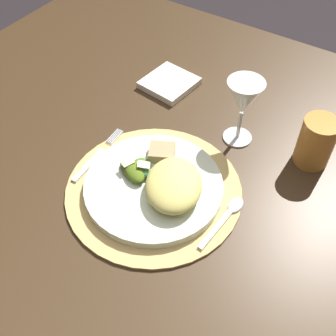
{
  "coord_description": "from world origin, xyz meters",
  "views": [
    {
      "loc": [
        0.26,
        -0.52,
        1.37
      ],
      "look_at": [
        -0.04,
        -0.06,
        0.75
      ],
      "focal_mm": 44.9,
      "sensor_mm": 36.0,
      "label": 1
    }
  ],
  "objects_px": {
    "wine_glass": "(244,100)",
    "amber_tumbler": "(316,142)",
    "dining_table": "(199,198)",
    "dinner_plate": "(154,186)",
    "napkin": "(169,83)",
    "fork": "(96,157)",
    "spoon": "(228,214)"
  },
  "relations": [
    {
      "from": "fork",
      "to": "amber_tumbler",
      "type": "distance_m",
      "value": 0.44
    },
    {
      "from": "spoon",
      "to": "wine_glass",
      "type": "bearing_deg",
      "value": 112.26
    },
    {
      "from": "dining_table",
      "to": "wine_glass",
      "type": "xyz_separation_m",
      "value": [
        0.02,
        0.11,
        0.22
      ]
    },
    {
      "from": "dinner_plate",
      "to": "amber_tumbler",
      "type": "bearing_deg",
      "value": 47.6
    },
    {
      "from": "dining_table",
      "to": "spoon",
      "type": "distance_m",
      "value": 0.18
    },
    {
      "from": "spoon",
      "to": "amber_tumbler",
      "type": "bearing_deg",
      "value": 71.13
    },
    {
      "from": "dinner_plate",
      "to": "wine_glass",
      "type": "relative_size",
      "value": 1.79
    },
    {
      "from": "dining_table",
      "to": "napkin",
      "type": "xyz_separation_m",
      "value": [
        -0.2,
        0.18,
        0.12
      ]
    },
    {
      "from": "dinner_plate",
      "to": "amber_tumbler",
      "type": "xyz_separation_m",
      "value": [
        0.22,
        0.24,
        0.04
      ]
    },
    {
      "from": "dining_table",
      "to": "spoon",
      "type": "relative_size",
      "value": 10.77
    },
    {
      "from": "dinner_plate",
      "to": "fork",
      "type": "relative_size",
      "value": 1.6
    },
    {
      "from": "dining_table",
      "to": "dinner_plate",
      "type": "bearing_deg",
      "value": -110.83
    },
    {
      "from": "dinner_plate",
      "to": "napkin",
      "type": "distance_m",
      "value": 0.33
    },
    {
      "from": "spoon",
      "to": "napkin",
      "type": "bearing_deg",
      "value": 138.47
    },
    {
      "from": "dinner_plate",
      "to": "amber_tumbler",
      "type": "height_order",
      "value": "amber_tumbler"
    },
    {
      "from": "dinner_plate",
      "to": "napkin",
      "type": "xyz_separation_m",
      "value": [
        -0.15,
        0.29,
        -0.01
      ]
    },
    {
      "from": "fork",
      "to": "napkin",
      "type": "bearing_deg",
      "value": 91.75
    },
    {
      "from": "dinner_plate",
      "to": "fork",
      "type": "bearing_deg",
      "value": 178.9
    },
    {
      "from": "napkin",
      "to": "amber_tumbler",
      "type": "relative_size",
      "value": 1.11
    },
    {
      "from": "fork",
      "to": "wine_glass",
      "type": "relative_size",
      "value": 1.12
    },
    {
      "from": "dinner_plate",
      "to": "amber_tumbler",
      "type": "distance_m",
      "value": 0.33
    },
    {
      "from": "napkin",
      "to": "fork",
      "type": "bearing_deg",
      "value": -88.25
    },
    {
      "from": "wine_glass",
      "to": "dining_table",
      "type": "bearing_deg",
      "value": -103.13
    },
    {
      "from": "wine_glass",
      "to": "fork",
      "type": "bearing_deg",
      "value": -134.55
    },
    {
      "from": "dining_table",
      "to": "amber_tumbler",
      "type": "bearing_deg",
      "value": 36.09
    },
    {
      "from": "dining_table",
      "to": "fork",
      "type": "height_order",
      "value": "fork"
    },
    {
      "from": "dinner_plate",
      "to": "spoon",
      "type": "distance_m",
      "value": 0.15
    },
    {
      "from": "dinner_plate",
      "to": "wine_glass",
      "type": "height_order",
      "value": "wine_glass"
    },
    {
      "from": "dining_table",
      "to": "dinner_plate",
      "type": "xyz_separation_m",
      "value": [
        -0.04,
        -0.11,
        0.13
      ]
    },
    {
      "from": "spoon",
      "to": "wine_glass",
      "type": "height_order",
      "value": "wine_glass"
    },
    {
      "from": "wine_glass",
      "to": "amber_tumbler",
      "type": "bearing_deg",
      "value": 8.68
    },
    {
      "from": "dinner_plate",
      "to": "wine_glass",
      "type": "distance_m",
      "value": 0.25
    }
  ]
}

